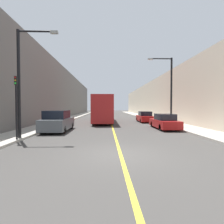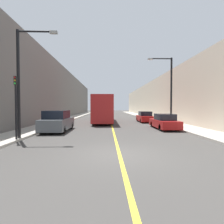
# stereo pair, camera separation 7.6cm
# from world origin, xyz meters

# --- Properties ---
(ground_plane) EXTENTS (200.00, 200.00, 0.00)m
(ground_plane) POSITION_xyz_m (0.00, 0.00, 0.00)
(ground_plane) COLOR #3F3D3A
(sidewalk_left) EXTENTS (2.63, 72.00, 0.14)m
(sidewalk_left) POSITION_xyz_m (-7.40, 30.00, 0.07)
(sidewalk_left) COLOR #B2AA9E
(sidewalk_left) RESTS_ON ground
(sidewalk_right) EXTENTS (2.63, 72.00, 0.14)m
(sidewalk_right) POSITION_xyz_m (7.40, 30.00, 0.07)
(sidewalk_right) COLOR #B2AA9E
(sidewalk_right) RESTS_ON ground
(building_row_left) EXTENTS (4.00, 72.00, 9.76)m
(building_row_left) POSITION_xyz_m (-10.71, 30.00, 4.88)
(building_row_left) COLOR #66605B
(building_row_left) RESTS_ON ground
(building_row_right) EXTENTS (4.00, 72.00, 7.59)m
(building_row_right) POSITION_xyz_m (10.71, 30.00, 3.79)
(building_row_right) COLOR beige
(building_row_right) RESTS_ON ground
(road_center_line) EXTENTS (0.16, 72.00, 0.01)m
(road_center_line) POSITION_xyz_m (0.00, 30.00, 0.00)
(road_center_line) COLOR gold
(road_center_line) RESTS_ON ground
(bus) EXTENTS (2.55, 11.42, 3.58)m
(bus) POSITION_xyz_m (-1.09, 16.83, 1.90)
(bus) COLOR #AD1E1E
(bus) RESTS_ON ground
(parked_suv_left) EXTENTS (2.00, 4.87, 1.85)m
(parked_suv_left) POSITION_xyz_m (-4.97, 7.70, 0.86)
(parked_suv_left) COLOR #51565B
(parked_suv_left) RESTS_ON ground
(car_right_near) EXTENTS (1.78, 4.75, 1.50)m
(car_right_near) POSITION_xyz_m (5.04, 9.00, 0.68)
(car_right_near) COLOR maroon
(car_right_near) RESTS_ON ground
(car_right_mid) EXTENTS (1.78, 4.45, 1.54)m
(car_right_mid) POSITION_xyz_m (4.81, 16.66, 0.69)
(car_right_mid) COLOR maroon
(car_right_mid) RESTS_ON ground
(street_lamp_left) EXTENTS (2.68, 0.24, 7.07)m
(street_lamp_left) POSITION_xyz_m (-6.14, 3.77, 4.21)
(street_lamp_left) COLOR black
(street_lamp_left) RESTS_ON sidewalk_left
(street_lamp_right) EXTENTS (2.68, 0.24, 7.31)m
(street_lamp_right) POSITION_xyz_m (6.15, 10.80, 4.34)
(street_lamp_right) COLOR black
(street_lamp_right) RESTS_ON sidewalk_right
(traffic_light) EXTENTS (0.16, 0.18, 3.96)m
(traffic_light) POSITION_xyz_m (-6.29, 3.21, 2.30)
(traffic_light) COLOR black
(traffic_light) RESTS_ON sidewalk_left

